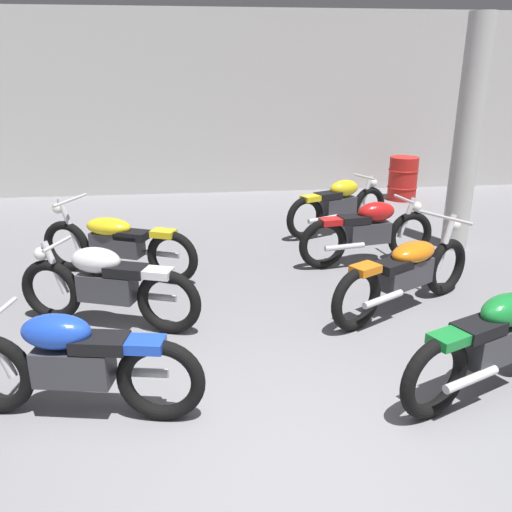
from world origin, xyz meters
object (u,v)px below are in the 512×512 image
Objects in this scene: support_pillar at (467,138)px; motorcycle_left_row_0 at (72,363)px; motorcycle_left_row_1 at (107,285)px; motorcycle_right_row_1 at (407,272)px; motorcycle_right_row_0 at (495,342)px; motorcycle_left_row_2 at (116,243)px; oil_drum at (403,179)px; motorcycle_right_row_2 at (369,231)px; motorcycle_right_row_3 at (339,205)px.

support_pillar is 5.99m from motorcycle_left_row_0.
motorcycle_right_row_1 reaches higher than motorcycle_left_row_1.
motorcycle_right_row_1 is (3.18, 1.51, -0.01)m from motorcycle_left_row_0.
motorcycle_left_row_1 is at bearing 88.64° from motorcycle_left_row_0.
motorcycle_right_row_1 is at bearing 93.79° from motorcycle_right_row_0.
motorcycle_left_row_2 is at bearing -172.87° from support_pillar.
motorcycle_left_row_0 is at bearing -89.09° from motorcycle_left_row_2.
oil_drum is at bearing 34.95° from motorcycle_left_row_2.
motorcycle_right_row_2 is at bearing -117.77° from oil_drum.
motorcycle_left_row_2 is 1.04× the size of motorcycle_right_row_2.
motorcycle_right_row_3 is (3.19, 2.92, 0.00)m from motorcycle_left_row_1.
motorcycle_right_row_0 and motorcycle_right_row_2 have the same top height.
motorcycle_right_row_3 is at bearing 148.24° from support_pillar.
motorcycle_left_row_2 is at bearing -178.27° from motorcycle_right_row_2.
motorcycle_left_row_2 reaches higher than motorcycle_right_row_3.
motorcycle_right_row_3 is at bearing 53.92° from motorcycle_left_row_0.
motorcycle_right_row_3 is at bearing 90.81° from motorcycle_right_row_0.
motorcycle_left_row_0 is at bearing -91.36° from motorcycle_left_row_1.
motorcycle_left_row_1 is 3.61m from motorcycle_right_row_0.
motorcycle_left_row_2 is at bearing 93.35° from motorcycle_left_row_1.
motorcycle_right_row_1 is at bearing 0.17° from motorcycle_left_row_1.
motorcycle_right_row_2 is (0.07, 1.48, 0.01)m from motorcycle_right_row_1.
motorcycle_right_row_2 is 2.30× the size of oil_drum.
motorcycle_left_row_0 is 4.41m from motorcycle_right_row_2.
motorcycle_left_row_0 is at bearing -143.57° from support_pillar.
motorcycle_right_row_2 is at bearing -161.41° from support_pillar.
support_pillar is 3.23m from oil_drum.
motorcycle_left_row_2 is 1.05× the size of motorcycle_right_row_1.
motorcycle_left_row_0 is at bearing -154.63° from motorcycle_right_row_1.
motorcycle_left_row_2 and motorcycle_right_row_1 have the same top height.
motorcycle_right_row_0 reaches higher than oil_drum.
support_pillar is 1.73× the size of motorcycle_right_row_0.
motorcycle_left_row_1 is (-4.69, -1.99, -1.14)m from support_pillar.
motorcycle_left_row_0 is 1.06× the size of motorcycle_right_row_3.
motorcycle_right_row_0 is at bearing -105.35° from oil_drum.
oil_drum is (5.13, 3.58, -0.03)m from motorcycle_left_row_2.
motorcycle_right_row_0 is 0.94× the size of motorcycle_right_row_2.
motorcycle_right_row_1 is at bearing -23.21° from motorcycle_left_row_2.
motorcycle_right_row_2 is at bearing 90.72° from motorcycle_right_row_0.
motorcycle_left_row_2 is (-0.08, 1.39, -0.01)m from motorcycle_left_row_1.
motorcycle_left_row_2 is at bearing 156.79° from motorcycle_right_row_1.
motorcycle_left_row_2 is 3.61m from motorcycle_right_row_3.
motorcycle_right_row_1 is 2.27× the size of oil_drum.
motorcycle_right_row_2 is 1.07× the size of motorcycle_right_row_3.
motorcycle_right_row_2 is 3.94m from oil_drum.
support_pillar is at bearing 7.13° from motorcycle_left_row_2.
support_pillar reaches higher than motorcycle_right_row_2.
motorcycle_left_row_2 reaches higher than oil_drum.
motorcycle_left_row_0 and motorcycle_right_row_3 have the same top height.
motorcycle_right_row_1 is 1.48m from motorcycle_right_row_2.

